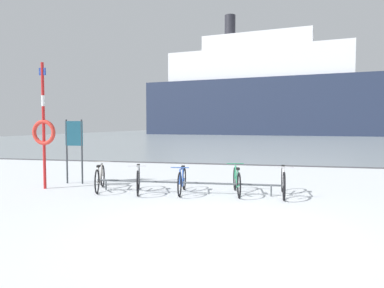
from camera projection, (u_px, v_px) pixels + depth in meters
name	position (u px, v px, depth m)	size (l,w,h in m)	color
ground	(264.00, 136.00, 58.23)	(80.00, 132.00, 0.08)	silver
bike_rack	(185.00, 183.00, 9.05)	(4.91, 0.22, 0.31)	#4C5156
bicycle_0	(100.00, 178.00, 9.46)	(0.65, 1.57, 0.76)	black
bicycle_1	(138.00, 179.00, 9.13)	(0.65, 1.54, 0.77)	black
bicycle_2	(182.00, 180.00, 9.05)	(0.46, 1.59, 0.74)	black
bicycle_3	(237.00, 181.00, 8.94)	(0.49, 1.65, 0.76)	black
bicycle_4	(283.00, 182.00, 8.68)	(0.46, 1.75, 0.80)	black
info_sign	(74.00, 140.00, 10.50)	(0.55, 0.08, 1.96)	#33383D
rescue_post	(44.00, 129.00, 9.63)	(0.72, 0.11, 3.52)	red
ferry_ship	(262.00, 94.00, 64.40)	(44.47, 17.83, 22.69)	#232D47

